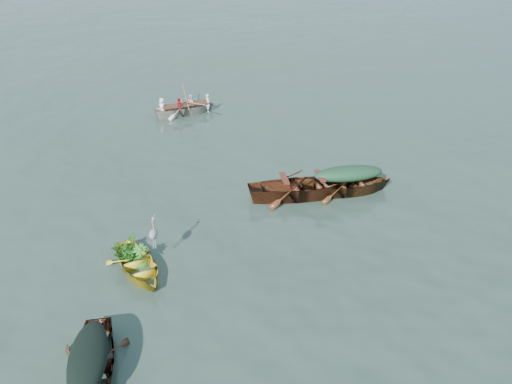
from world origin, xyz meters
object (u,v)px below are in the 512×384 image
(open_wooden_boat, at_px, (301,197))
(rowed_boat, at_px, (186,114))
(yellow_dinghy, at_px, (139,272))
(green_tarp_boat, at_px, (347,193))
(heron, at_px, (154,238))
(dark_covered_boat, at_px, (93,380))

(open_wooden_boat, relative_size, rowed_boat, 1.22)
(yellow_dinghy, relative_size, green_tarp_boat, 0.68)
(heron, bearing_deg, green_tarp_boat, 1.95)
(green_tarp_boat, xyz_separation_m, heron, (-5.68, -4.43, 0.87))
(dark_covered_boat, bearing_deg, yellow_dinghy, 77.38)
(yellow_dinghy, relative_size, heron, 3.30)
(yellow_dinghy, height_order, green_tarp_boat, green_tarp_boat)
(yellow_dinghy, distance_m, rowed_boat, 12.35)
(heron, bearing_deg, open_wooden_boat, 8.65)
(dark_covered_boat, height_order, rowed_boat, rowed_boat)
(yellow_dinghy, height_order, open_wooden_boat, open_wooden_boat)
(green_tarp_boat, xyz_separation_m, open_wooden_boat, (-1.59, -0.39, 0.00))
(yellow_dinghy, relative_size, rowed_boat, 0.73)
(green_tarp_boat, bearing_deg, heron, 114.20)
(yellow_dinghy, xyz_separation_m, green_tarp_boat, (6.09, 4.79, 0.00))
(open_wooden_boat, bearing_deg, rowed_boat, 22.66)
(open_wooden_boat, xyz_separation_m, heron, (-4.09, -4.04, 0.87))
(dark_covered_boat, relative_size, open_wooden_boat, 0.75)
(rowed_boat, bearing_deg, green_tarp_boat, -163.87)
(dark_covered_boat, relative_size, heron, 4.14)
(open_wooden_boat, relative_size, heron, 5.55)
(rowed_boat, height_order, heron, heron)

